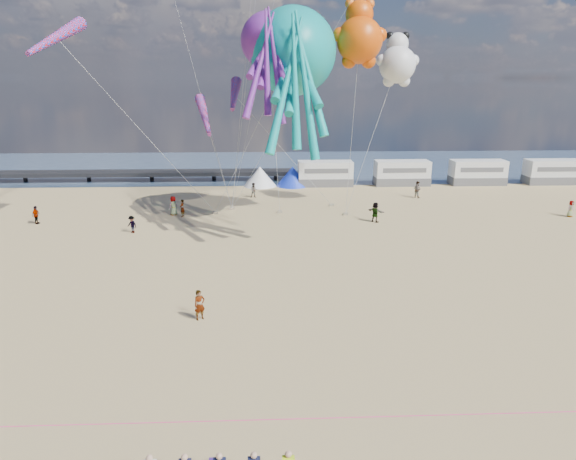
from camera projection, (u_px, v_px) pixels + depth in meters
The scene contains 31 objects.
ground at pixel (292, 353), 24.70m from camera, with size 120.00×120.00×0.00m, color tan.
water at pixel (274, 166), 77.38m from camera, with size 120.00×120.00×0.00m, color #334862.
pier at pixel (57, 174), 65.45m from camera, with size 60.00×3.00×0.50m, color black.
motorhome_0 at pixel (325, 173), 62.83m from camera, with size 6.60×2.50×3.00m, color silver.
motorhome_1 at pixel (402, 173), 63.20m from camera, with size 6.60×2.50×3.00m, color silver.
motorhome_2 at pixel (478, 172), 63.58m from camera, with size 6.60×2.50×3.00m, color silver.
motorhome_3 at pixel (552, 172), 63.96m from camera, with size 6.60×2.50×3.00m, color silver.
tent_white at pixel (260, 176), 62.60m from camera, with size 4.00×4.00×2.40m, color white.
tent_blue at pixel (293, 176), 62.75m from camera, with size 4.00×4.00×2.40m, color #1933CC.
rope_line at pixel (299, 419), 19.91m from camera, with size 0.03×0.03×34.00m, color #F2338C.
standing_person at pixel (200, 305), 27.94m from camera, with size 0.62×0.41×1.70m, color tan.
beachgoer_0 at pixel (571, 209), 48.80m from camera, with size 0.58×0.38×1.58m, color #7F6659.
beachgoer_1 at pixel (417, 189), 56.56m from camera, with size 0.90×0.59×1.85m, color #7F6659.
beachgoer_2 at pixel (132, 224), 43.70m from camera, with size 0.72×0.56×1.49m, color #7F6659.
beachgoer_3 at pixel (36, 215), 46.37m from camera, with size 1.07×0.62×1.66m, color #7F6659.
beachgoer_4 at pixel (375, 212), 46.99m from camera, with size 1.08×0.45×1.85m, color #7F6659.
beachgoer_5 at pixel (182, 208), 48.82m from camera, with size 1.54×0.49×1.66m, color #7F6659.
beachgoer_6 at pixel (173, 206), 49.38m from camera, with size 0.67×0.44×1.85m, color #7F6659.
beachgoer_7 at pixel (254, 190), 56.68m from camera, with size 0.79×0.52×1.63m, color #7F6659.
sandbag_a at pixel (215, 213), 50.08m from camera, with size 0.50×0.35×0.22m, color gray.
sandbag_b at pixel (280, 212), 50.35m from camera, with size 0.50×0.35×0.22m, color gray.
sandbag_c at pixel (346, 214), 49.53m from camera, with size 0.50×0.35×0.22m, color gray.
sandbag_d at pixel (331, 205), 53.02m from camera, with size 0.50×0.35×0.22m, color gray.
sandbag_e at pixel (232, 208), 51.63m from camera, with size 0.50×0.35×0.22m, color gray.
kite_octopus_teal at pixel (293, 52), 43.00m from camera, with size 5.20×12.14×13.88m, color #0D9593, non-canonical shape.
kite_octopus_purple at pixel (268, 40), 42.90m from camera, with size 4.18×9.76×11.16m, color #70258F, non-canonical shape.
kite_panda at pixel (397, 65), 48.01m from camera, with size 4.16×3.92×5.87m, color silver, non-canonical shape.
kite_teddy_orange at pixel (360, 40), 43.44m from camera, with size 4.73×4.46×6.68m, color #E24B06, non-canonical shape.
windsock_left at pixel (56, 37), 38.63m from camera, with size 1.10×7.74×7.74m, color red, non-canonical shape.
windsock_mid at pixel (234, 95), 44.62m from camera, with size 1.00×5.25×5.25m, color red, non-canonical shape.
windsock_right at pixel (204, 116), 43.25m from camera, with size 0.90×5.71×5.71m, color red, non-canonical shape.
Camera 1 is at (-1.13, -21.96, 12.72)m, focal length 32.00 mm.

